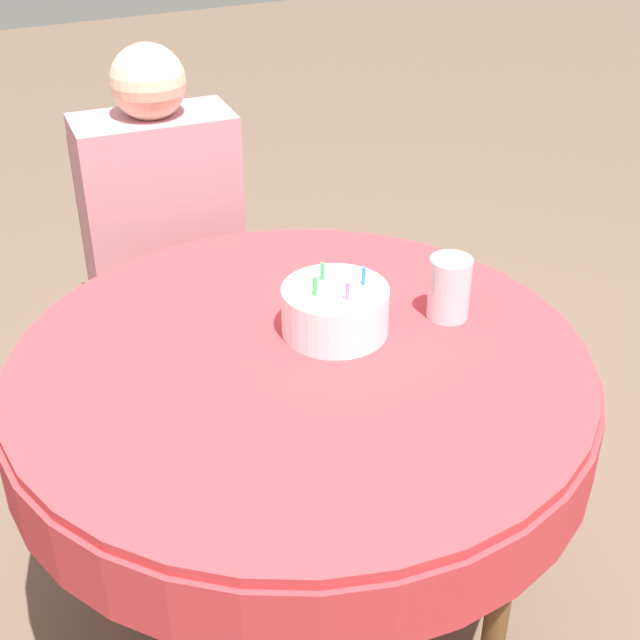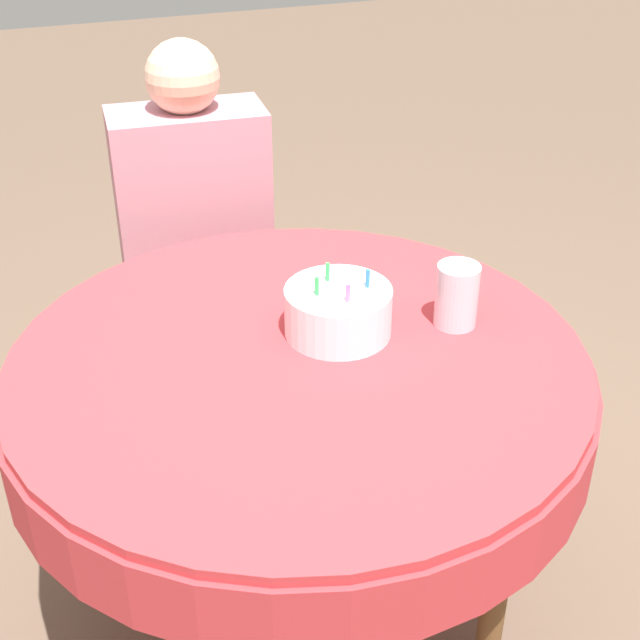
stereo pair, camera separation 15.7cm
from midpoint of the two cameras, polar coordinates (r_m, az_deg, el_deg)
name	(u,v)px [view 2 (the right image)]	position (r m, az deg, el deg)	size (l,w,h in m)	color
ground_plane	(302,622)	(2.13, 1.08, -18.85)	(12.00, 12.00, 0.00)	brown
dining_table	(299,393)	(1.68, 1.29, -4.77)	(1.09, 1.09, 0.73)	#BC3338
chair	(195,275)	(2.44, -6.16, 2.85)	(0.43, 0.43, 0.87)	brown
person	(195,223)	(2.27, -6.03, 6.12)	(0.39, 0.31, 1.12)	#DBB293
birthday_cake	(338,311)	(1.68, 3.84, 0.50)	(0.20, 0.20, 0.13)	white
drinking_glass	(457,295)	(1.73, 11.35, 1.48)	(0.08, 0.08, 0.13)	silver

